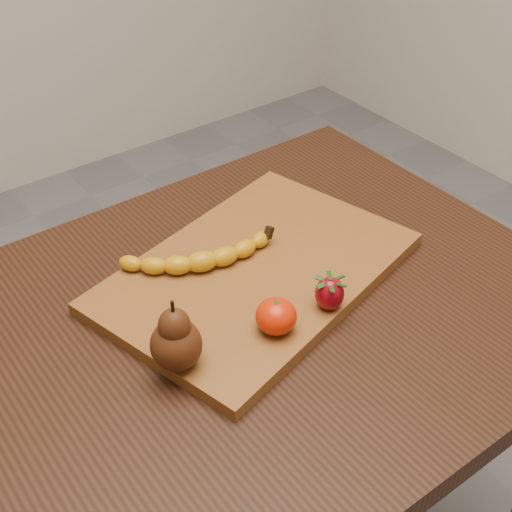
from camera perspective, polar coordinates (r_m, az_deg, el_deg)
table at (r=1.05m, az=-2.60°, el=-9.34°), size 1.00×0.70×0.76m
cutting_board at (r=1.04m, az=-0.00°, el=-1.30°), size 0.51×0.40×0.02m
banana at (r=1.03m, az=-4.36°, el=-0.45°), size 0.20×0.11×0.03m
pear at (r=0.87m, az=-6.49°, el=-6.22°), size 0.08×0.08×0.10m
mandarin at (r=0.92m, az=1.62°, el=-4.84°), size 0.06×0.06×0.05m
strawberry at (r=0.96m, az=5.91°, el=-2.91°), size 0.04×0.04×0.05m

